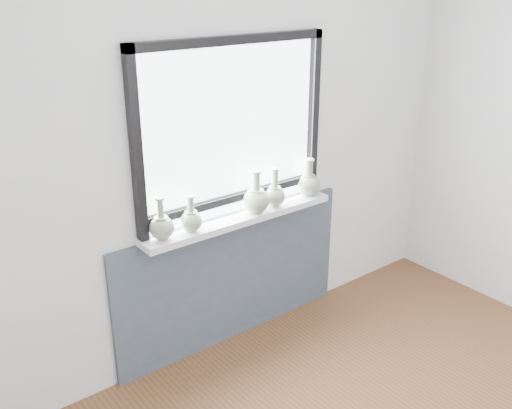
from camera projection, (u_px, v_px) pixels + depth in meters
back_wall at (229, 148)px, 3.39m from camera, size 3.60×0.02×2.60m
apron_panel at (234, 278)px, 3.69m from camera, size 1.70×0.03×0.86m
windowsill at (240, 218)px, 3.47m from camera, size 1.32×0.18×0.04m
window at (233, 126)px, 3.31m from camera, size 1.30×0.06×1.05m
vase_a at (162, 226)px, 3.13m from camera, size 0.14×0.14×0.24m
vase_b at (191, 219)px, 3.23m from camera, size 0.13×0.13×0.21m
vase_c at (256, 199)px, 3.47m from camera, size 0.17×0.17×0.27m
vase_d at (275, 194)px, 3.58m from camera, size 0.14×0.14×0.25m
vase_e at (308, 183)px, 3.75m from camera, size 0.15×0.15×0.25m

